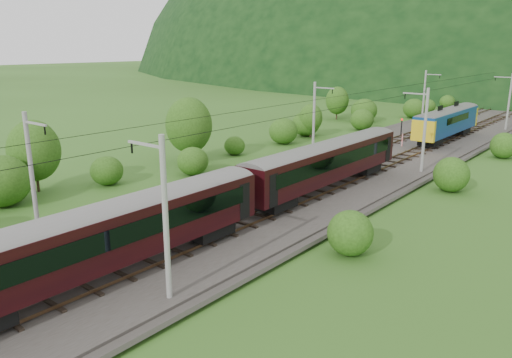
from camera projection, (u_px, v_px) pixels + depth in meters
The scene contains 13 objects.
ground at pixel (96, 268), 28.07m from camera, with size 600.00×600.00×0.00m, color #30561B.
railbed at pixel (218, 219), 35.52m from camera, with size 14.00×220.00×0.30m, color #38332D.
track_left at pixel (194, 209), 36.93m from camera, with size 2.40×220.00×0.27m.
track_right at pixel (244, 223), 34.00m from camera, with size 2.40×220.00×0.27m.
catenary_left at pixel (314, 117), 54.60m from camera, with size 2.54×192.28×8.00m.
catenary_right at pixel (424, 128), 47.14m from camera, with size 2.54×192.28×8.00m.
overhead_wires at pixel (216, 122), 33.71m from camera, with size 4.83×198.00×0.03m.
mountain_ridge at pixel (389, 64), 325.92m from camera, with size 336.00×280.00×132.00m, color black.
hazard_post_near at pixel (402, 140), 60.08m from camera, with size 0.16×0.16×1.48m, color red.
hazard_post_far at pixel (456, 122), 73.19m from camera, with size 0.18×0.18×1.68m, color red.
signal at pixel (402, 126), 66.72m from camera, with size 0.26×0.26×2.33m.
vegetation_left at pixel (171, 147), 49.39m from camera, with size 13.17×147.06×6.97m.
vegetation_right at pixel (410, 203), 35.57m from camera, with size 6.69×103.15×2.70m.
Camera 1 is at (23.27, -14.33, 12.15)m, focal length 35.00 mm.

